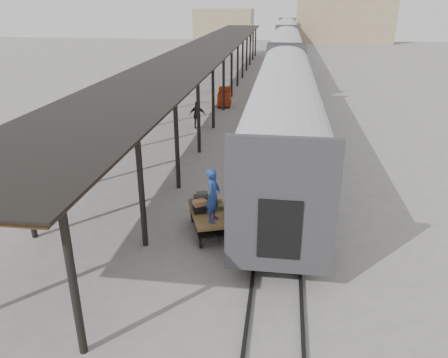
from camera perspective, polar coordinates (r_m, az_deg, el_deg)
ground at (r=16.91m, az=-3.80°, el=-5.42°), size 160.00×160.00×0.00m
train at (r=48.70m, az=8.11°, el=16.13°), size 3.45×76.01×4.01m
canopy at (r=39.37m, az=-1.91°, el=16.79°), size 4.90×64.30×4.15m
rails at (r=49.25m, az=7.94°, el=13.11°), size 1.54×150.00×0.12m
building_far at (r=93.35m, az=15.31°, el=19.35°), size 18.00×10.00×8.00m
building_left at (r=97.64m, az=0.01°, el=19.60°), size 12.00×8.00×6.00m
baggage_cart at (r=15.75m, az=-1.90°, el=-4.95°), size 1.99×2.68×0.86m
suitcase_stack at (r=15.90m, az=-2.62°, el=-3.10°), size 1.32×1.35×0.57m
luggage_tug at (r=35.09m, az=0.06°, el=10.57°), size 1.06×1.66×1.43m
porter at (r=14.63m, az=-1.42°, el=-2.14°), size 0.56×0.75×1.90m
pedestrian at (r=28.72m, az=-3.51°, el=8.33°), size 1.11×0.59×1.80m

